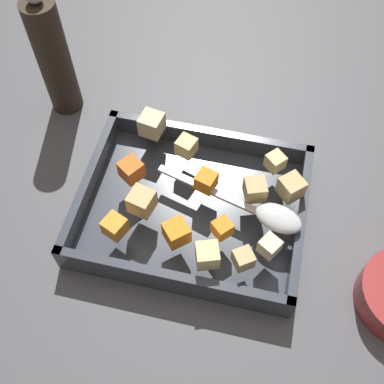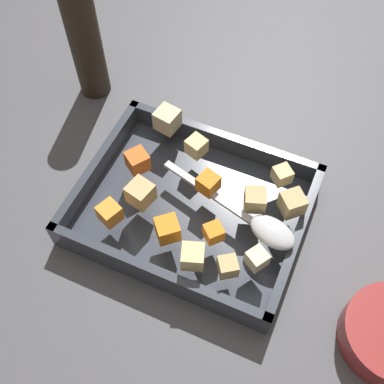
{
  "view_description": "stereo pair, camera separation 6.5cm",
  "coord_description": "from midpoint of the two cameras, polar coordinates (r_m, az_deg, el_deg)",
  "views": [
    {
      "loc": [
        -0.09,
        0.35,
        0.61
      ],
      "look_at": [
        -0.01,
        0.01,
        0.06
      ],
      "focal_mm": 44.66,
      "sensor_mm": 36.0,
      "label": 1
    },
    {
      "loc": [
        -0.15,
        0.33,
        0.61
      ],
      "look_at": [
        -0.01,
        0.01,
        0.06
      ],
      "focal_mm": 44.66,
      "sensor_mm": 36.0,
      "label": 2
    }
  ],
  "objects": [
    {
      "name": "carrot_chunk_center",
      "position": [
        0.62,
        0.06,
        -4.72
      ],
      "size": [
        0.04,
        0.04,
        0.03
      ],
      "primitive_type": "cube",
      "rotation": [
        0.0,
        0.0,
        5.44
      ],
      "color": "orange",
      "rests_on": "baking_dish"
    },
    {
      "name": "potato_chunk_mid_left",
      "position": [
        0.69,
        3.22,
        5.29
      ],
      "size": [
        0.03,
        0.03,
        0.03
      ],
      "primitive_type": "cube",
      "rotation": [
        0.0,
        0.0,
        1.25
      ],
      "color": "#E0CC89",
      "rests_on": "baking_dish"
    },
    {
      "name": "ground_plane",
      "position": [
        0.71,
        2.21,
        -1.54
      ],
      "size": [
        4.0,
        4.0,
        0.0
      ],
      "primitive_type": "plane",
      "color": "#4C4C51"
    },
    {
      "name": "carrot_chunk_under_handle",
      "position": [
        0.66,
        4.77,
        0.83
      ],
      "size": [
        0.03,
        0.03,
        0.03
      ],
      "primitive_type": "cube",
      "rotation": [
        0.0,
        0.0,
        4.42
      ],
      "color": "orange",
      "rests_on": "baking_dish"
    },
    {
      "name": "potato_chunk_mid_right",
      "position": [
        0.6,
        7.43,
        -9.07
      ],
      "size": [
        0.03,
        0.03,
        0.02
      ],
      "primitive_type": "cube",
      "rotation": [
        0.0,
        0.0,
        3.75
      ],
      "color": "tan",
      "rests_on": "baking_dish"
    },
    {
      "name": "potato_chunk_corner_nw",
      "position": [
        0.61,
        10.82,
        -8.08
      ],
      "size": [
        0.03,
        0.03,
        0.02
      ],
      "primitive_type": "cube",
      "rotation": [
        0.0,
        0.0,
        5.73
      ],
      "color": "beige",
      "rests_on": "baking_dish"
    },
    {
      "name": "potato_chunk_corner_sw",
      "position": [
        0.66,
        14.68,
        -1.54
      ],
      "size": [
        0.04,
        0.04,
        0.03
      ],
      "primitive_type": "cube",
      "rotation": [
        0.0,
        0.0,
        5.47
      ],
      "color": "tan",
      "rests_on": "baking_dish"
    },
    {
      "name": "baking_dish",
      "position": [
        0.69,
        2.7,
        -2.2
      ],
      "size": [
        0.32,
        0.25,
        0.05
      ],
      "color": "#333842",
      "rests_on": "ground_plane"
    },
    {
      "name": "potato_chunk_heap_side",
      "position": [
        0.72,
        -0.38,
        8.48
      ],
      "size": [
        0.04,
        0.04,
        0.03
      ],
      "primitive_type": "cube",
      "rotation": [
        0.0,
        0.0,
        2.97
      ],
      "color": "beige",
      "rests_on": "baking_dish"
    },
    {
      "name": "potato_chunk_corner_ne",
      "position": [
        0.65,
        10.38,
        -1.13
      ],
      "size": [
        0.04,
        0.04,
        0.03
      ],
      "primitive_type": "cube",
      "rotation": [
        0.0,
        0.0,
        5.06
      ],
      "color": "tan",
      "rests_on": "baking_dish"
    },
    {
      "name": "potato_chunk_near_right",
      "position": [
        0.68,
        13.41,
        1.78
      ],
      "size": [
        0.03,
        0.03,
        0.02
      ],
      "primitive_type": "cube",
      "rotation": [
        0.0,
        0.0,
        3.96
      ],
      "color": "#E0CC89",
      "rests_on": "baking_dish"
    },
    {
      "name": "carrot_chunk_rim_edge",
      "position": [
        0.62,
        5.61,
        -5.09
      ],
      "size": [
        0.03,
        0.03,
        0.02
      ],
      "primitive_type": "cube",
      "rotation": [
        0.0,
        0.0,
        2.4
      ],
      "color": "orange",
      "rests_on": "baking_dish"
    },
    {
      "name": "pepper_mill",
      "position": [
        0.79,
        -10.27,
        17.1
      ],
      "size": [
        0.05,
        0.05,
        0.22
      ],
      "color": "#2D2319",
      "rests_on": "ground_plane"
    },
    {
      "name": "carrot_chunk_near_left",
      "position": [
        0.63,
        -6.94,
        -2.75
      ],
      "size": [
        0.03,
        0.03,
        0.03
      ],
      "primitive_type": "cube",
      "rotation": [
        0.0,
        0.0,
        5.89
      ],
      "color": "orange",
      "rests_on": "baking_dish"
    },
    {
      "name": "potato_chunk_corner_se",
      "position": [
        0.64,
        -3.31,
        -0.39
      ],
      "size": [
        0.04,
        0.04,
        0.03
      ],
      "primitive_type": "cube",
      "rotation": [
        0.0,
        0.0,
        4.48
      ],
      "color": "tan",
      "rests_on": "baking_dish"
    },
    {
      "name": "serving_spoon",
      "position": [
        0.64,
        11.47,
        -4.34
      ],
      "size": [
        0.21,
        0.08,
        0.02
      ],
      "rotation": [
        0.0,
        0.0,
        6.02
      ],
      "color": "silver",
      "rests_on": "baking_dish"
    },
    {
      "name": "carrot_chunk_far_left",
      "position": [
        0.68,
        -3.67,
        3.74
      ],
      "size": [
        0.04,
        0.04,
        0.03
      ],
      "primitive_type": "cube",
      "rotation": [
        0.0,
        0.0,
        4.11
      ],
      "color": "orange",
      "rests_on": "baking_dish"
    },
    {
      "name": "potato_chunk_front_center",
      "position": [
        0.6,
        3.21,
        -7.96
      ],
      "size": [
        0.04,
        0.04,
        0.03
      ],
      "primitive_type": "cube",
      "rotation": [
        0.0,
        0.0,
        1.91
      ],
      "color": "#E0CC89",
      "rests_on": "baking_dish"
    }
  ]
}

